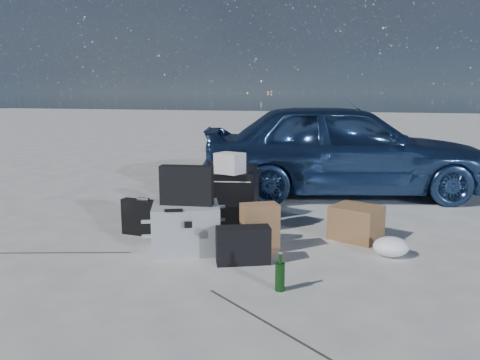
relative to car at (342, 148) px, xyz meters
name	(u,v)px	position (x,y,z in m)	size (l,w,h in m)	color
ground	(215,252)	(-0.79, -2.56, -0.60)	(60.00, 60.00, 0.00)	beige
car	(342,148)	(0.00, 0.00, 0.00)	(1.42, 3.53, 1.20)	#2F4F82
pelican_case	(186,227)	(-1.03, -2.59, -0.41)	(0.54, 0.44, 0.39)	#ABADB1
laptop_bag	(187,185)	(-1.01, -2.60, -0.05)	(0.43, 0.11, 0.32)	black
briefcase	(144,218)	(-1.57, -2.32, -0.44)	(0.43, 0.09, 0.33)	black
suitcase_left	(235,191)	(-0.95, -1.49, -0.31)	(0.44, 0.16, 0.57)	black
suitcase_right	(228,202)	(-0.86, -1.98, -0.32)	(0.47, 0.17, 0.56)	black
white_carton	(230,163)	(-0.84, -1.99, 0.06)	(0.24, 0.19, 0.19)	silver
duffel_bag	(222,190)	(-1.25, -1.06, -0.40)	(0.80, 0.34, 0.40)	black
flat_box_white	(222,169)	(-1.25, -1.05, -0.17)	(0.38, 0.29, 0.07)	silver
flat_box_black	(221,164)	(-1.27, -1.04, -0.11)	(0.27, 0.19, 0.06)	black
kraft_bag	(260,228)	(-0.44, -2.44, -0.40)	(0.30, 0.18, 0.40)	olive
cardboard_box	(356,223)	(0.30, -1.86, -0.45)	(0.40, 0.35, 0.30)	#8F623E
plastic_bag	(391,247)	(0.60, -2.24, -0.52)	(0.28, 0.24, 0.16)	white
messenger_bag	(243,245)	(-0.49, -2.75, -0.46)	(0.41, 0.15, 0.29)	black
green_bottle	(280,272)	(-0.11, -3.16, -0.47)	(0.07, 0.07, 0.26)	black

